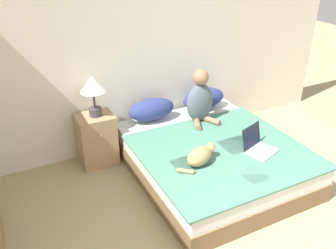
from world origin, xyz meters
TOP-DOWN VIEW (x-y plane):
  - wall_back at (0.00, 3.18)m, footprint 5.50×0.05m
  - bed at (0.30, 2.12)m, footprint 1.74×1.98m
  - pillow_near at (-0.08, 2.95)m, footprint 0.60×0.28m
  - pillow_far at (0.68, 2.95)m, footprint 0.60×0.28m
  - person_sitting at (0.43, 2.65)m, footprint 0.36×0.35m
  - cat_tabby at (-0.05, 1.83)m, footprint 0.49×0.28m
  - laptop_open at (0.64, 1.76)m, footprint 0.39×0.39m
  - nightstand at (-0.81, 2.94)m, footprint 0.42×0.37m
  - table_lamp at (-0.79, 2.94)m, footprint 0.29×0.29m

SIDE VIEW (x-z plane):
  - bed at x=0.30m, z-range 0.00..0.42m
  - nightstand at x=-0.81m, z-range 0.00..0.64m
  - laptop_open at x=0.64m, z-range 0.34..0.60m
  - cat_tabby at x=-0.05m, z-range 0.42..0.60m
  - pillow_near at x=-0.08m, z-range 0.42..0.69m
  - pillow_far at x=0.68m, z-range 0.42..0.69m
  - person_sitting at x=0.43m, z-range 0.37..1.04m
  - table_lamp at x=-0.79m, z-range 0.75..1.23m
  - wall_back at x=0.00m, z-range 0.00..2.55m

